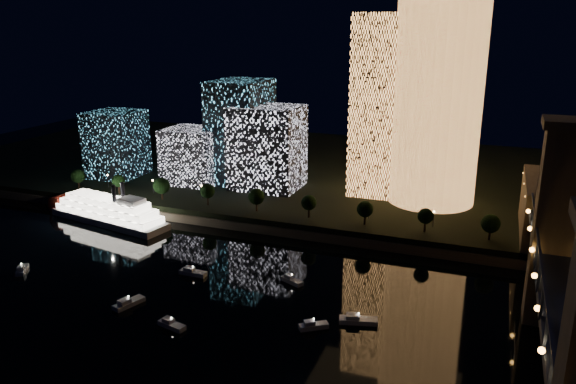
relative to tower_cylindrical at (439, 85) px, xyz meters
name	(u,v)px	position (x,y,z in m)	size (l,w,h in m)	color
ground	(218,377)	(-27.29, -123.20, -49.12)	(520.00, 520.00, 0.00)	black
far_bank	(379,177)	(-27.29, 36.80, -46.62)	(420.00, 160.00, 5.00)	black
seawall	(331,236)	(-27.29, -41.20, -47.62)	(420.00, 6.00, 3.00)	#6B5E4C
tower_cylindrical	(439,85)	(0.00, 0.00, 0.00)	(34.00, 34.00, 88.00)	#FAA050
tower_rectangular	(383,106)	(-20.92, 4.58, -9.46)	(21.79, 21.79, 69.32)	#FAA050
midrise_blocks	(217,142)	(-89.25, -3.97, -26.93)	(93.53, 38.02, 42.88)	silver
truss_bridge	(574,364)	(37.70, -119.48, -32.88)	(13.00, 266.00, 50.00)	#17224A
riverboat	(104,210)	(-111.44, -52.36, -44.97)	(54.84, 20.52, 16.20)	silver
motorboats	(209,333)	(-36.51, -109.88, -48.31)	(136.59, 70.50, 2.78)	silver
esplanade_trees	(254,196)	(-58.36, -35.20, -38.66)	(165.88, 6.48, 8.74)	black
street_lamps	(253,195)	(-61.29, -29.20, -40.10)	(132.70, 0.70, 5.65)	black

